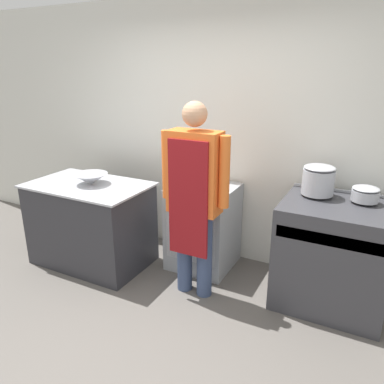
{
  "coord_description": "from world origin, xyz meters",
  "views": [
    {
      "loc": [
        1.52,
        -1.82,
        2.03
      ],
      "look_at": [
        0.08,
        0.96,
        0.97
      ],
      "focal_mm": 35.0,
      "sensor_mm": 36.0,
      "label": 1
    }
  ],
  "objects_px": {
    "stove": "(332,255)",
    "sauce_pot": "(365,194)",
    "person_cook": "(194,191)",
    "mixing_bowl": "(91,179)",
    "stock_pot": "(318,180)",
    "fridge_unit": "(203,227)"
  },
  "relations": [
    {
      "from": "stove",
      "to": "sauce_pot",
      "type": "distance_m",
      "value": 0.59
    },
    {
      "from": "person_cook",
      "to": "mixing_bowl",
      "type": "height_order",
      "value": "person_cook"
    },
    {
      "from": "stock_pot",
      "to": "sauce_pot",
      "type": "xyz_separation_m",
      "value": [
        0.38,
        0.0,
        -0.07
      ]
    },
    {
      "from": "mixing_bowl",
      "to": "stock_pot",
      "type": "relative_size",
      "value": 1.27
    },
    {
      "from": "mixing_bowl",
      "to": "fridge_unit",
      "type": "bearing_deg",
      "value": 23.54
    },
    {
      "from": "person_cook",
      "to": "sauce_pot",
      "type": "xyz_separation_m",
      "value": [
        1.32,
        0.55,
        0.02
      ]
    },
    {
      "from": "stock_pot",
      "to": "person_cook",
      "type": "bearing_deg",
      "value": -149.7
    },
    {
      "from": "stove",
      "to": "fridge_unit",
      "type": "distance_m",
      "value": 1.29
    },
    {
      "from": "stove",
      "to": "sauce_pot",
      "type": "height_order",
      "value": "sauce_pot"
    },
    {
      "from": "stock_pot",
      "to": "mixing_bowl",
      "type": "bearing_deg",
      "value": -166.94
    },
    {
      "from": "person_cook",
      "to": "stock_pot",
      "type": "height_order",
      "value": "person_cook"
    },
    {
      "from": "stove",
      "to": "fridge_unit",
      "type": "xyz_separation_m",
      "value": [
        -1.29,
        0.09,
        -0.03
      ]
    },
    {
      "from": "stove",
      "to": "stock_pot",
      "type": "distance_m",
      "value": 0.66
    },
    {
      "from": "fridge_unit",
      "to": "person_cook",
      "type": "relative_size",
      "value": 0.49
    },
    {
      "from": "stove",
      "to": "mixing_bowl",
      "type": "relative_size",
      "value": 2.75
    },
    {
      "from": "fridge_unit",
      "to": "stock_pot",
      "type": "xyz_separation_m",
      "value": [
        1.09,
        0.04,
        0.65
      ]
    },
    {
      "from": "fridge_unit",
      "to": "stock_pot",
      "type": "relative_size",
      "value": 3.19
    },
    {
      "from": "stove",
      "to": "stock_pot",
      "type": "height_order",
      "value": "stock_pot"
    },
    {
      "from": "fridge_unit",
      "to": "mixing_bowl",
      "type": "distance_m",
      "value": 1.25
    },
    {
      "from": "mixing_bowl",
      "to": "person_cook",
      "type": "bearing_deg",
      "value": -2.33
    },
    {
      "from": "stove",
      "to": "person_cook",
      "type": "relative_size",
      "value": 0.54
    },
    {
      "from": "person_cook",
      "to": "stock_pot",
      "type": "bearing_deg",
      "value": 30.3
    }
  ]
}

